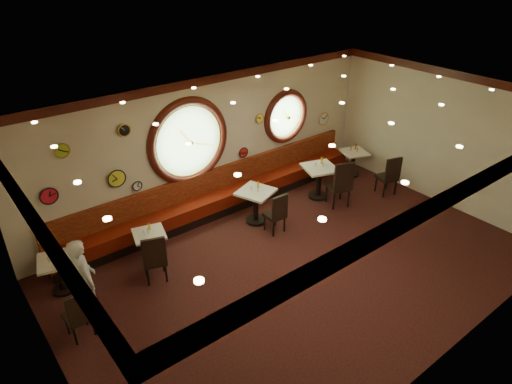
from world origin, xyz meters
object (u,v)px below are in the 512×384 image
Objects in this scene: table_b at (150,243)px; condiment_e_pepper at (357,150)px; condiment_c_pepper at (258,190)px; chair_b at (154,256)px; chair_a at (79,312)px; condiment_c_bottle at (258,185)px; condiment_d_pepper at (323,165)px; table_d at (319,178)px; condiment_b_salt at (144,233)px; condiment_e_bottle at (356,147)px; table_e at (353,160)px; condiment_c_salt at (252,189)px; waiter at (85,279)px; chair_c at (277,211)px; condiment_b_bottle at (149,227)px; table_a at (59,271)px; condiment_a_salt at (49,260)px; condiment_d_salt at (316,165)px; chair_e at (390,173)px; condiment_b_pepper at (148,231)px; condiment_d_bottle at (322,160)px; table_c at (256,202)px; condiment_a_bottle at (57,254)px; condiment_e_salt at (351,149)px; condiment_a_pepper at (58,258)px; chair_d at (341,181)px.

condiment_e_pepper is at bearing 0.42° from table_b.
chair_b is at bearing -171.05° from condiment_c_pepper.
chair_b reaches higher than chair_a.
condiment_d_pepper is at bearing -4.78° from condiment_c_bottle.
table_d reaches higher than condiment_e_pepper.
condiment_b_salt is 0.57× the size of condiment_e_bottle.
table_e is 9.36× the size of condiment_c_salt.
chair_c is at bearing -89.23° from waiter.
condiment_b_bottle is at bearing 175.56° from condiment_c_salt.
table_d is (6.17, -0.39, 0.08)m from table_a.
condiment_d_salt is at bearing -2.96° from condiment_a_salt.
chair_e is 3.54m from condiment_c_pepper.
chair_c is at bearing -92.72° from condiment_c_bottle.
chair_e reaches higher than chair_c.
condiment_e_pepper is (7.95, 1.21, 0.20)m from chair_a.
condiment_d_pepper is (1.92, 0.55, 0.33)m from chair_c.
condiment_c_pepper is (2.55, -0.20, 0.44)m from table_b.
chair_e is at bearing -11.41° from condiment_b_pepper.
condiment_a_salt is at bearing 86.16° from chair_a.
condiment_d_bottle is at bearing 155.00° from chair_e.
chair_b is at bearing -174.65° from table_d.
table_c is 3.69m from condiment_e_bottle.
condiment_c_salt is 0.58× the size of condiment_a_bottle.
condiment_e_salt is at bearing -0.25° from condiment_a_bottle.
table_e is 7.99m from chair_a.
condiment_d_bottle is at bearing -170.67° from condiment_e_bottle.
condiment_e_bottle is at bearing 0.31° from condiment_a_pepper.
condiment_c_bottle reaches higher than condiment_a_pepper.
condiment_d_salt is at bearing -174.31° from condiment_e_pepper.
table_e is 8.78× the size of condiment_e_pepper.
condiment_e_salt is at bearing 0.93° from condiment_b_bottle.
table_c is 2.56m from condiment_b_pepper.
chair_d is at bearing -9.30° from condiment_a_salt.
table_b is 6.22m from condiment_e_bottle.
table_a is 0.51× the size of waiter.
chair_b is 4.26× the size of condiment_a_bottle.
chair_c reaches higher than condiment_b_bottle.
condiment_a_pepper is (-1.57, 0.13, 0.05)m from condiment_b_salt.
chair_a is (-4.35, -1.03, 0.04)m from table_c.
condiment_d_pepper is (6.37, -0.41, 0.12)m from condiment_a_salt.
condiment_d_bottle is 6.20m from waiter.
condiment_e_pepper is at bearing -1.34° from condiment_a_bottle.
condiment_c_pepper reaches higher than table_a.
chair_d is 4.97× the size of condiment_a_bottle.
condiment_d_bottle is 1.51m from condiment_e_pepper.
waiter reaches higher than condiment_b_salt.
condiment_d_salt is 0.93× the size of condiment_b_pepper.
chair_b is 4.90m from condiment_d_bottle.
condiment_c_bottle is at bearing -1.38° from condiment_b_pepper.
condiment_a_salt is 1.00× the size of condiment_e_salt.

